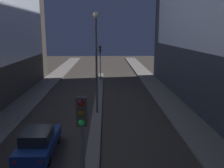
{
  "coord_description": "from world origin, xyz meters",
  "views": [
    {
      "loc": [
        0.73,
        -2.76,
        6.74
      ],
      "look_at": [
        1.3,
        19.37,
        2.03
      ],
      "focal_mm": 40.0,
      "sensor_mm": 36.0,
      "label": 1
    }
  ],
  "objects": [
    {
      "name": "street_lamp",
      "position": [
        0.0,
        16.95,
        5.46
      ],
      "size": [
        0.49,
        0.49,
        8.03
      ],
      "color": "#4C4C51",
      "rests_on": "median_strip"
    },
    {
      "name": "car_left_lane",
      "position": [
        -3.0,
        10.15,
        0.75
      ],
      "size": [
        1.73,
        4.24,
        1.5
      ],
      "color": "navy",
      "rests_on": "ground"
    },
    {
      "name": "median_strip",
      "position": [
        0.0,
        18.81,
        0.07
      ],
      "size": [
        0.77,
        35.61,
        0.14
      ],
      "color": "#66605B",
      "rests_on": "ground"
    },
    {
      "name": "traffic_light_mid",
      "position": [
        0.0,
        30.93,
        3.56
      ],
      "size": [
        0.32,
        0.42,
        4.67
      ],
      "color": "#4C4C51",
      "rests_on": "median_strip"
    },
    {
      "name": "traffic_light_near",
      "position": [
        0.0,
        4.44,
        3.56
      ],
      "size": [
        0.32,
        0.42,
        4.67
      ],
      "color": "#4C4C51",
      "rests_on": "median_strip"
    }
  ]
}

